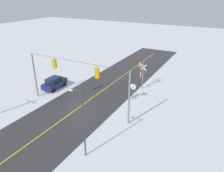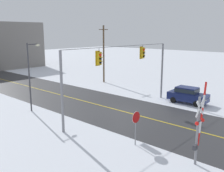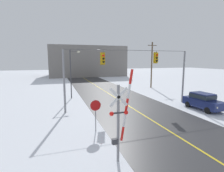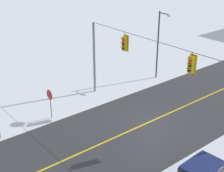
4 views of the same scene
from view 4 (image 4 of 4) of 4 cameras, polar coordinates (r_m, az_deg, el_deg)
name	(u,v)px [view 4 (image 4 of 4)]	position (r m, az deg, el deg)	size (l,w,h in m)	color
ground_plane	(151,122)	(24.79, 6.71, -6.14)	(160.00, 160.00, 0.00)	silver
road_asphalt	(201,99)	(28.95, 15.11, -2.21)	(9.00, 80.00, 0.01)	#303033
lane_centre_line	(201,99)	(28.95, 15.11, -2.20)	(0.14, 72.00, 0.01)	gold
signal_span	(153,71)	(23.02, 7.19, 2.63)	(14.20, 0.47, 6.22)	gray
stop_sign	(50,98)	(24.74, -10.73, -2.00)	(0.80, 0.09, 2.35)	gray
streetlamp_near	(160,39)	(31.26, 8.28, 8.03)	(1.39, 0.28, 6.50)	#38383D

